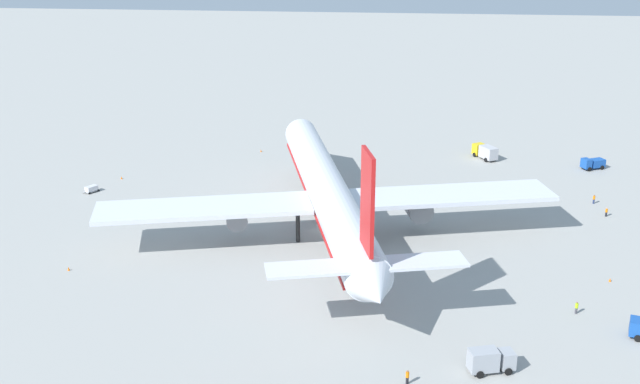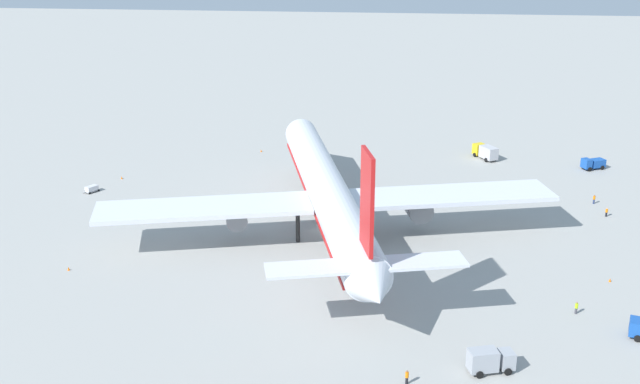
{
  "view_description": "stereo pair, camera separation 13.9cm",
  "coord_description": "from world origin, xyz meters",
  "px_view_note": "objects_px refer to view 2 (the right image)",
  "views": [
    {
      "loc": [
        -117.85,
        -11.37,
        49.75
      ],
      "look_at": [
        2.94,
        1.37,
        5.9
      ],
      "focal_mm": 43.51,
      "sensor_mm": 36.0,
      "label": 1
    },
    {
      "loc": [
        -117.83,
        -11.5,
        49.75
      ],
      "look_at": [
        2.94,
        1.37,
        5.9
      ],
      "focal_mm": 43.51,
      "sensor_mm": 36.0,
      "label": 2
    }
  ],
  "objects_px": {
    "ground_worker_0": "(407,377)",
    "traffic_cone_3": "(261,151)",
    "traffic_cone_2": "(69,269)",
    "service_truck_2": "(486,152)",
    "service_truck_0": "(490,360)",
    "traffic_cone_4": "(610,280)",
    "ground_worker_4": "(576,308)",
    "traffic_cone_0": "(122,178)",
    "ground_worker_1": "(594,199)",
    "airliner": "(328,193)",
    "ground_worker_3": "(607,212)",
    "service_truck_1": "(593,163)",
    "baggage_cart_0": "(92,189)"
  },
  "relations": [
    {
      "from": "service_truck_0",
      "to": "ground_worker_0",
      "type": "bearing_deg",
      "value": 110.12
    },
    {
      "from": "service_truck_2",
      "to": "traffic_cone_3",
      "type": "relative_size",
      "value": 12.05
    },
    {
      "from": "baggage_cart_0",
      "to": "traffic_cone_4",
      "type": "distance_m",
      "value": 92.79
    },
    {
      "from": "baggage_cart_0",
      "to": "traffic_cone_3",
      "type": "xyz_separation_m",
      "value": [
        29.23,
        -27.22,
        -0.4
      ]
    },
    {
      "from": "service_truck_2",
      "to": "traffic_cone_4",
      "type": "xyz_separation_m",
      "value": [
        -57.86,
        -12.29,
        -1.36
      ]
    },
    {
      "from": "baggage_cart_0",
      "to": "ground_worker_0",
      "type": "height_order",
      "value": "ground_worker_0"
    },
    {
      "from": "service_truck_1",
      "to": "traffic_cone_0",
      "type": "relative_size",
      "value": 9.54
    },
    {
      "from": "baggage_cart_0",
      "to": "ground_worker_4",
      "type": "height_order",
      "value": "ground_worker_4"
    },
    {
      "from": "traffic_cone_0",
      "to": "traffic_cone_4",
      "type": "xyz_separation_m",
      "value": [
        -36.7,
        -85.3,
        0.0
      ]
    },
    {
      "from": "service_truck_0",
      "to": "traffic_cone_2",
      "type": "relative_size",
      "value": 10.32
    },
    {
      "from": "traffic_cone_0",
      "to": "traffic_cone_3",
      "type": "bearing_deg",
      "value": -48.88
    },
    {
      "from": "service_truck_1",
      "to": "ground_worker_4",
      "type": "height_order",
      "value": "service_truck_1"
    },
    {
      "from": "airliner",
      "to": "ground_worker_4",
      "type": "height_order",
      "value": "airliner"
    },
    {
      "from": "airliner",
      "to": "traffic_cone_0",
      "type": "xyz_separation_m",
      "value": [
        23.97,
        43.5,
        -7.09
      ]
    },
    {
      "from": "service_truck_1",
      "to": "ground_worker_3",
      "type": "distance_m",
      "value": 27.22
    },
    {
      "from": "baggage_cart_0",
      "to": "ground_worker_3",
      "type": "bearing_deg",
      "value": -91.61
    },
    {
      "from": "service_truck_1",
      "to": "traffic_cone_2",
      "type": "height_order",
      "value": "service_truck_1"
    },
    {
      "from": "service_truck_1",
      "to": "traffic_cone_0",
      "type": "height_order",
      "value": "service_truck_1"
    },
    {
      "from": "service_truck_2",
      "to": "traffic_cone_3",
      "type": "bearing_deg",
      "value": 89.97
    },
    {
      "from": "ground_worker_0",
      "to": "ground_worker_3",
      "type": "bearing_deg",
      "value": -32.14
    },
    {
      "from": "airliner",
      "to": "service_truck_0",
      "type": "height_order",
      "value": "airliner"
    },
    {
      "from": "ground_worker_3",
      "to": "ground_worker_4",
      "type": "relative_size",
      "value": 0.95
    },
    {
      "from": "ground_worker_4",
      "to": "traffic_cone_0",
      "type": "xyz_separation_m",
      "value": [
        46.87,
        78.53,
        -0.6
      ]
    },
    {
      "from": "service_truck_2",
      "to": "ground_worker_4",
      "type": "relative_size",
      "value": 3.87
    },
    {
      "from": "ground_worker_0",
      "to": "ground_worker_1",
      "type": "relative_size",
      "value": 1.04
    },
    {
      "from": "airliner",
      "to": "ground_worker_3",
      "type": "height_order",
      "value": "airliner"
    },
    {
      "from": "traffic_cone_0",
      "to": "traffic_cone_2",
      "type": "bearing_deg",
      "value": -170.87
    },
    {
      "from": "ground_worker_0",
      "to": "ground_worker_4",
      "type": "height_order",
      "value": "ground_worker_0"
    },
    {
      "from": "service_truck_0",
      "to": "traffic_cone_0",
      "type": "bearing_deg",
      "value": 46.66
    },
    {
      "from": "airliner",
      "to": "ground_worker_1",
      "type": "relative_size",
      "value": 45.12
    },
    {
      "from": "baggage_cart_0",
      "to": "traffic_cone_0",
      "type": "bearing_deg",
      "value": -20.13
    },
    {
      "from": "service_truck_2",
      "to": "traffic_cone_4",
      "type": "relative_size",
      "value": 12.05
    },
    {
      "from": "ground_worker_3",
      "to": "ground_worker_4",
      "type": "bearing_deg",
      "value": 161.24
    },
    {
      "from": "service_truck_0",
      "to": "service_truck_1",
      "type": "bearing_deg",
      "value": -20.04
    },
    {
      "from": "ground_worker_3",
      "to": "ground_worker_4",
      "type": "xyz_separation_m",
      "value": [
        -36.2,
        12.3,
        0.05
      ]
    },
    {
      "from": "baggage_cart_0",
      "to": "traffic_cone_2",
      "type": "relative_size",
      "value": 5.75
    },
    {
      "from": "baggage_cart_0",
      "to": "service_truck_0",
      "type": "bearing_deg",
      "value": -128.17
    },
    {
      "from": "service_truck_0",
      "to": "traffic_cone_4",
      "type": "xyz_separation_m",
      "value": [
        25.37,
        -19.53,
        -1.3
      ]
    },
    {
      "from": "traffic_cone_0",
      "to": "service_truck_0",
      "type": "bearing_deg",
      "value": -133.34
    },
    {
      "from": "traffic_cone_3",
      "to": "ground_worker_4",
      "type": "bearing_deg",
      "value": -141.43
    },
    {
      "from": "ground_worker_0",
      "to": "ground_worker_3",
      "type": "relative_size",
      "value": 1.09
    },
    {
      "from": "ground_worker_0",
      "to": "traffic_cone_3",
      "type": "distance_m",
      "value": 92.45
    },
    {
      "from": "traffic_cone_2",
      "to": "ground_worker_1",
      "type": "bearing_deg",
      "value": -66.15
    },
    {
      "from": "baggage_cart_0",
      "to": "traffic_cone_0",
      "type": "relative_size",
      "value": 5.75
    },
    {
      "from": "traffic_cone_4",
      "to": "service_truck_1",
      "type": "bearing_deg",
      "value": -9.7
    },
    {
      "from": "airliner",
      "to": "service_truck_2",
      "type": "xyz_separation_m",
      "value": [
        45.13,
        -29.52,
        -5.73
      ]
    },
    {
      "from": "ground_worker_4",
      "to": "ground_worker_1",
      "type": "bearing_deg",
      "value": -15.23
    },
    {
      "from": "traffic_cone_2",
      "to": "service_truck_2",
      "type": "bearing_deg",
      "value": -46.74
    },
    {
      "from": "service_truck_2",
      "to": "baggage_cart_0",
      "type": "height_order",
      "value": "service_truck_2"
    },
    {
      "from": "service_truck_0",
      "to": "service_truck_1",
      "type": "relative_size",
      "value": 1.08
    }
  ]
}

